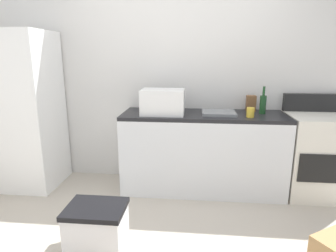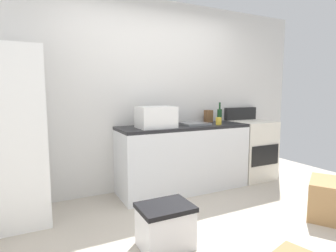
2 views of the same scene
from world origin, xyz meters
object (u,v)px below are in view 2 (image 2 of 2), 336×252
knife_block (208,116)px  cardboard_box_medium (329,199)px  microwave (156,117)px  storage_bin (165,226)px  refrigerator (10,137)px  wine_bottle (220,115)px  coffee_mug (219,121)px  stove_oven (250,148)px

knife_block → cardboard_box_medium: size_ratio=0.34×
knife_block → microwave: bearing=-164.9°
knife_block → storage_bin: bearing=-135.5°
refrigerator → knife_block: refrigerator is taller
refrigerator → storage_bin: bearing=-43.1°
microwave → storage_bin: bearing=-110.3°
refrigerator → wine_bottle: (2.69, 0.11, 0.11)m
coffee_mug → stove_oven: bearing=11.3°
refrigerator → storage_bin: 1.79m
knife_block → coffee_mug: bearing=-100.6°
wine_bottle → microwave: bearing=-173.3°
stove_oven → wine_bottle: wine_bottle is taller
wine_bottle → storage_bin: (-1.49, -1.23, -0.82)m
coffee_mug → storage_bin: bearing=-142.2°
cardboard_box_medium → storage_bin: size_ratio=1.14×
refrigerator → coffee_mug: refrigerator is taller
knife_block → cardboard_box_medium: (0.44, -1.65, -0.79)m
stove_oven → coffee_mug: (-0.74, -0.15, 0.48)m
coffee_mug → storage_bin: (-1.33, -1.03, -0.76)m
storage_bin → coffee_mug: bearing=37.8°
wine_bottle → cardboard_box_medium: wine_bottle is taller
stove_oven → cardboard_box_medium: (-0.24, -1.46, -0.26)m
refrigerator → wine_bottle: bearing=2.2°
coffee_mug → knife_block: size_ratio=0.56×
microwave → knife_block: bearing=15.1°
storage_bin → cardboard_box_medium: bearing=-8.7°
stove_oven → microwave: bearing=-177.3°
refrigerator → coffee_mug: 2.53m
refrigerator → knife_block: bearing=5.4°
storage_bin → knife_block: bearing=44.5°
refrigerator → microwave: (1.61, -0.02, 0.14)m
microwave → storage_bin: microwave is taller
wine_bottle → storage_bin: wine_bottle is taller
storage_bin → wine_bottle: bearing=39.5°
wine_bottle → knife_block: (-0.10, 0.14, -0.02)m
stove_oven → knife_block: stove_oven is taller
stove_oven → cardboard_box_medium: size_ratio=2.10×
refrigerator → microwave: size_ratio=3.89×
microwave → storage_bin: 1.45m
coffee_mug → storage_bin: 1.84m
cardboard_box_medium → refrigerator: bearing=155.1°
wine_bottle → coffee_mug: bearing=-129.6°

